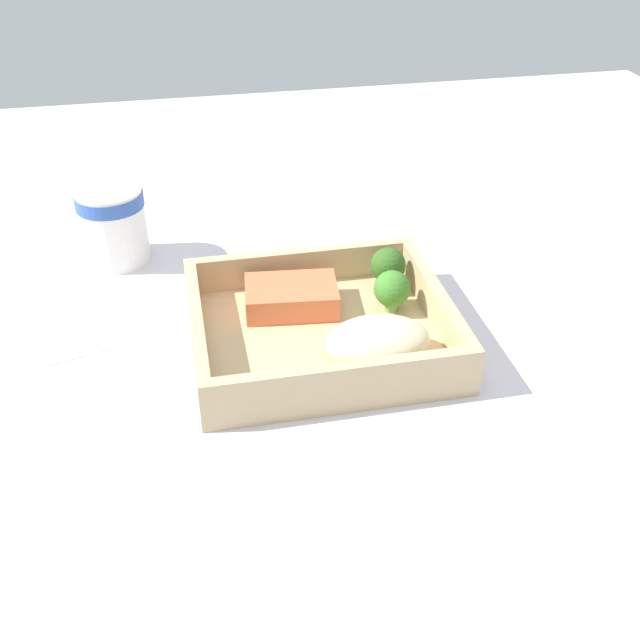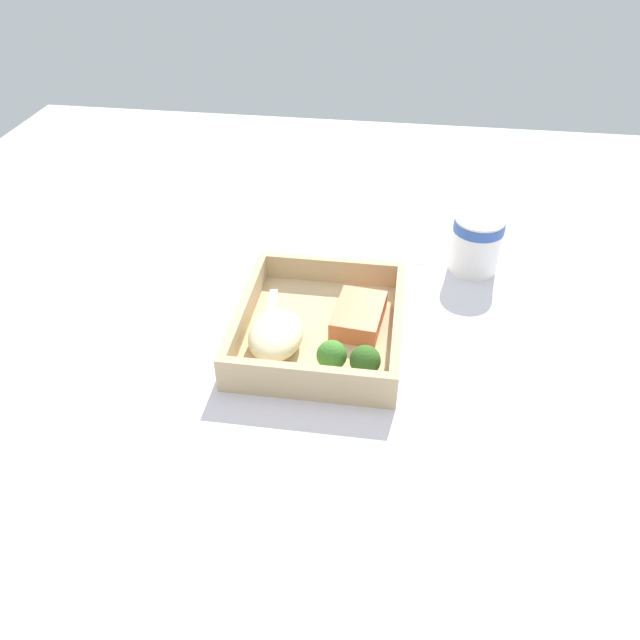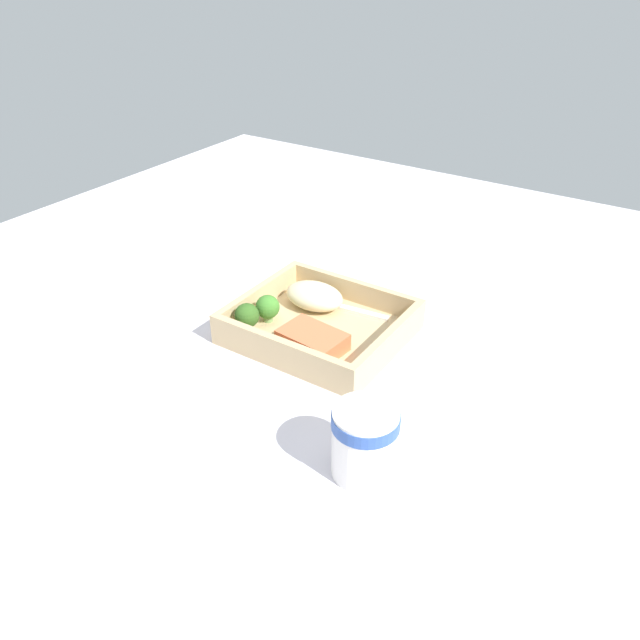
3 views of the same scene
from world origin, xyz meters
TOP-DOWN VIEW (x-y plane):
  - ground_plane at (0.00, 0.00)cm, footprint 160.00×160.00cm
  - takeout_tray at (0.00, 0.00)cm, footprint 24.53×21.48cm
  - tray_rim at (0.00, 0.00)cm, footprint 24.53×21.48cm
  - salmon_fillet at (-1.95, 4.94)cm, footprint 9.83×7.09cm
  - mashed_potatoes at (4.35, -5.02)cm, footprint 9.76×6.85cm
  - broccoli_floret_1 at (7.87, 2.56)cm, footprint 3.71×3.71cm
  - broccoli_floret_2 at (8.60, 6.65)cm, footprint 3.72×3.72cm
  - fork at (1.43, -6.81)cm, footprint 15.89×3.33cm
  - paper_cup at (-19.58, 20.92)cm, footprint 7.54×7.54cm
  - receipt_slip at (-23.00, 8.15)cm, footprint 11.60×13.49cm

SIDE VIEW (x-z plane):
  - ground_plane at x=0.00cm, z-range -2.00..0.00cm
  - receipt_slip at x=-23.00cm, z-range 0.00..0.24cm
  - takeout_tray at x=0.00cm, z-range 0.00..1.20cm
  - fork at x=1.43cm, z-range 1.20..1.64cm
  - salmon_fillet at x=-1.95cm, z-range 1.20..3.86cm
  - tray_rim at x=0.00cm, z-range 1.20..4.86cm
  - mashed_potatoes at x=4.35cm, z-range 1.20..5.00cm
  - broccoli_floret_1 at x=7.87cm, z-range 1.43..5.80cm
  - broccoli_floret_2 at x=8.60cm, z-range 1.55..6.23cm
  - paper_cup at x=-19.58cm, z-range 0.51..9.29cm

